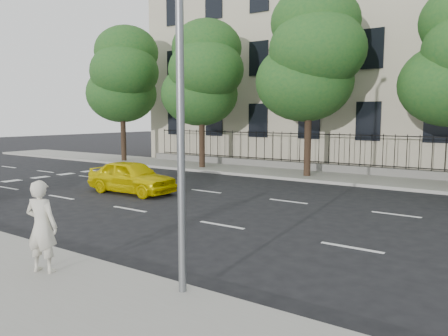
% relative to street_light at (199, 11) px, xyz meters
% --- Properties ---
extents(ground, '(120.00, 120.00, 0.00)m').
position_rel_street_light_xyz_m(ground, '(-2.50, 1.77, -5.15)').
color(ground, black).
rests_on(ground, ground).
extents(near_sidewalk, '(60.00, 4.00, 0.15)m').
position_rel_street_light_xyz_m(near_sidewalk, '(-2.50, -2.23, -5.07)').
color(near_sidewalk, gray).
rests_on(near_sidewalk, ground).
extents(far_sidewalk, '(60.00, 4.00, 0.15)m').
position_rel_street_light_xyz_m(far_sidewalk, '(-2.50, 15.77, -5.07)').
color(far_sidewalk, gray).
rests_on(far_sidewalk, ground).
extents(lane_markings, '(49.60, 4.62, 0.01)m').
position_rel_street_light_xyz_m(lane_markings, '(-2.50, 6.52, -5.14)').
color(lane_markings, silver).
rests_on(lane_markings, ground).
extents(crosswalk, '(0.50, 12.10, 0.01)m').
position_rel_street_light_xyz_m(crosswalk, '(-16.50, 6.37, -5.14)').
color(crosswalk, silver).
rests_on(crosswalk, ground).
extents(masonry_building, '(34.60, 12.11, 18.50)m').
position_rel_street_light_xyz_m(masonry_building, '(-2.50, 24.72, 3.87)').
color(masonry_building, '#BEB497').
rests_on(masonry_building, ground).
extents(iron_fence, '(30.00, 0.50, 2.20)m').
position_rel_street_light_xyz_m(iron_fence, '(-2.50, 17.47, -4.50)').
color(iron_fence, slate).
rests_on(iron_fence, far_sidewalk).
extents(street_light, '(0.25, 3.32, 8.05)m').
position_rel_street_light_xyz_m(street_light, '(0.00, 0.00, 0.00)').
color(street_light, slate).
rests_on(street_light, near_sidewalk).
extents(tree_a, '(5.71, 5.31, 9.39)m').
position_rel_street_light_xyz_m(tree_a, '(-18.46, 15.13, 0.98)').
color(tree_a, '#382619').
rests_on(tree_a, far_sidewalk).
extents(tree_b, '(5.53, 5.12, 8.97)m').
position_rel_street_light_xyz_m(tree_b, '(-11.46, 15.13, 0.69)').
color(tree_b, '#382619').
rests_on(tree_b, far_sidewalk).
extents(tree_c, '(5.89, 5.50, 9.80)m').
position_rel_street_light_xyz_m(tree_c, '(-4.46, 15.13, 1.26)').
color(tree_c, '#382619').
rests_on(tree_c, far_sidewalk).
extents(yellow_taxi, '(4.19, 1.77, 1.41)m').
position_rel_street_light_xyz_m(yellow_taxi, '(-8.86, 6.61, -4.44)').
color(yellow_taxi, '#E3CC00').
rests_on(yellow_taxi, ground).
extents(woman_near, '(0.79, 0.65, 1.88)m').
position_rel_street_light_xyz_m(woman_near, '(-2.96, -1.38, -4.06)').
color(woman_near, beige).
rests_on(woman_near, near_sidewalk).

